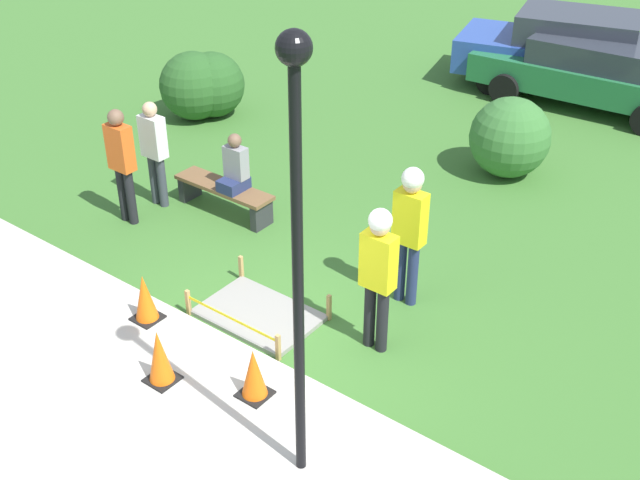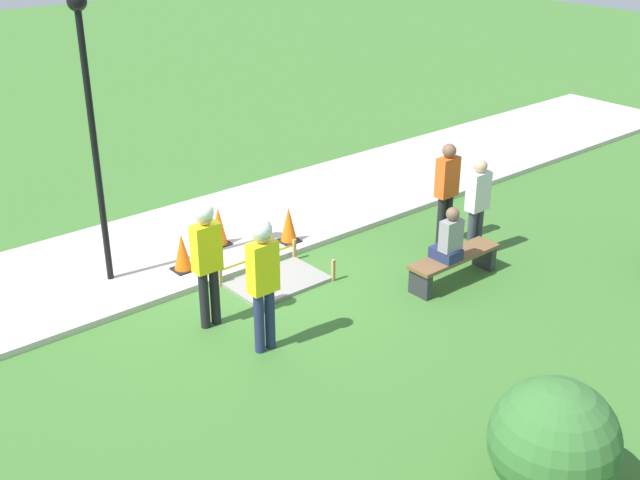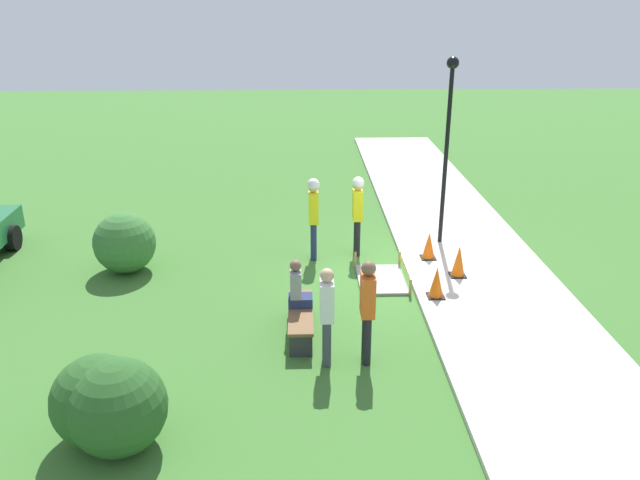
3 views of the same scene
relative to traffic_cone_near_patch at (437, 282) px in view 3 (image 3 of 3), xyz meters
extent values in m
plane|color=#3D702D|center=(1.39, 0.36, -0.42)|extent=(60.00, 60.00, 0.00)
cube|color=#BCB7AD|center=(1.39, -1.22, -0.37)|extent=(28.00, 3.17, 0.10)
cube|color=gray|center=(1.00, 0.97, -0.39)|extent=(1.49, 1.00, 0.06)
cube|color=tan|center=(0.25, 0.47, -0.23)|extent=(0.05, 0.05, 0.37)
cube|color=tan|center=(1.74, 0.47, -0.23)|extent=(0.05, 0.05, 0.37)
cube|color=tan|center=(0.25, 1.48, -0.23)|extent=(0.05, 0.05, 0.37)
cube|color=tan|center=(1.74, 1.48, -0.23)|extent=(0.05, 0.05, 0.37)
cube|color=yellow|center=(1.00, 0.47, -0.14)|extent=(1.49, 0.00, 0.04)
cube|color=black|center=(0.00, 0.00, -0.31)|extent=(0.34, 0.34, 0.02)
cone|color=orange|center=(0.00, 0.00, 0.02)|extent=(0.29, 0.29, 0.62)
cube|color=black|center=(1.00, -0.68, -0.31)|extent=(0.34, 0.34, 0.02)
cone|color=orange|center=(1.00, -0.68, 0.04)|extent=(0.29, 0.29, 0.67)
cube|color=black|center=(1.99, -0.23, -0.31)|extent=(0.34, 0.34, 0.02)
cone|color=orange|center=(1.99, -0.23, 0.01)|extent=(0.29, 0.29, 0.60)
cube|color=#2D2D33|center=(-1.98, 2.72, -0.21)|extent=(0.12, 0.40, 0.41)
cube|color=#2D2D33|center=(-0.45, 2.72, -0.21)|extent=(0.12, 0.40, 0.41)
cube|color=brown|center=(-1.22, 2.72, 0.02)|extent=(1.72, 0.44, 0.06)
cube|color=navy|center=(-1.00, 2.72, 0.14)|extent=(0.34, 0.44, 0.18)
cube|color=gray|center=(-1.00, 2.80, 0.48)|extent=(0.36, 0.20, 0.50)
sphere|color=brown|center=(-1.00, 2.80, 0.83)|extent=(0.21, 0.21, 0.21)
cylinder|color=black|center=(2.42, 1.38, 0.03)|extent=(0.14, 0.14, 0.89)
cylinder|color=black|center=(2.60, 1.38, 0.03)|extent=(0.14, 0.14, 0.89)
cube|color=yellow|center=(2.51, 1.38, 0.82)|extent=(0.40, 0.22, 0.70)
sphere|color=tan|center=(2.51, 1.38, 1.29)|extent=(0.24, 0.24, 0.24)
sphere|color=white|center=(2.51, 1.38, 1.36)|extent=(0.28, 0.28, 0.28)
cylinder|color=navy|center=(2.20, 2.41, 0.03)|extent=(0.14, 0.14, 0.90)
cylinder|color=navy|center=(2.38, 2.41, 0.03)|extent=(0.14, 0.14, 0.90)
cube|color=yellow|center=(2.29, 2.41, 0.84)|extent=(0.40, 0.22, 0.71)
sphere|color=tan|center=(2.29, 2.41, 1.32)|extent=(0.24, 0.24, 0.24)
sphere|color=white|center=(2.29, 2.41, 1.39)|extent=(0.28, 0.28, 0.28)
cylinder|color=black|center=(-2.28, 1.63, 0.03)|extent=(0.14, 0.14, 0.89)
cylinder|color=black|center=(-2.10, 1.63, 0.03)|extent=(0.14, 0.14, 0.89)
cube|color=#E55B1E|center=(-2.19, 1.63, 0.82)|extent=(0.40, 0.22, 0.70)
sphere|color=brown|center=(-2.19, 1.63, 1.29)|extent=(0.24, 0.24, 0.24)
cylinder|color=#383D47|center=(-2.31, 2.29, 0.00)|extent=(0.14, 0.14, 0.84)
cylinder|color=#383D47|center=(-2.13, 2.29, 0.00)|extent=(0.14, 0.14, 0.84)
cube|color=silver|center=(-2.22, 2.29, 0.75)|extent=(0.40, 0.22, 0.66)
sphere|color=tan|center=(-2.22, 2.29, 1.19)|extent=(0.23, 0.23, 0.23)
cylinder|color=black|center=(3.04, -0.72, 1.77)|extent=(0.10, 0.10, 4.17)
sphere|color=black|center=(3.04, -0.72, 3.95)|extent=(0.28, 0.28, 0.28)
cylinder|color=black|center=(3.06, 9.67, -0.11)|extent=(0.62, 0.27, 0.61)
sphere|color=#285623|center=(-4.07, 5.45, 0.22)|extent=(1.27, 1.27, 1.27)
sphere|color=#387033|center=(1.69, 6.59, 0.26)|extent=(1.36, 1.36, 1.36)
sphere|color=#285623|center=(-4.26, 5.14, 0.24)|extent=(1.32, 1.32, 1.32)
camera|label=1|loc=(6.60, -5.10, 5.79)|focal=45.00mm
camera|label=2|loc=(7.76, 10.10, 5.57)|focal=45.00mm
camera|label=3|loc=(-11.21, 2.67, 5.28)|focal=35.00mm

